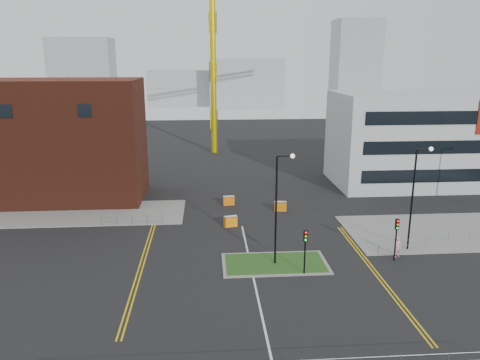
% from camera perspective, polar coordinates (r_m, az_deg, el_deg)
% --- Properties ---
extents(ground, '(200.00, 200.00, 0.00)m').
position_cam_1_polar(ground, '(31.66, 2.73, -16.40)').
color(ground, black).
rests_on(ground, ground).
extents(pavement_left, '(28.00, 8.00, 0.12)m').
position_cam_1_polar(pavement_left, '(54.14, -21.86, -3.90)').
color(pavement_left, slate).
rests_on(pavement_left, ground).
extents(pavement_right, '(24.00, 10.00, 0.12)m').
position_cam_1_polar(pavement_right, '(50.83, 26.23, -5.56)').
color(pavement_right, slate).
rests_on(pavement_right, ground).
extents(island_kerb, '(8.60, 4.60, 0.08)m').
position_cam_1_polar(island_kerb, '(38.90, 4.28, -10.13)').
color(island_kerb, slate).
rests_on(island_kerb, ground).
extents(grass_island, '(8.00, 4.00, 0.12)m').
position_cam_1_polar(grass_island, '(38.89, 4.28, -10.10)').
color(grass_island, '#224517').
rests_on(grass_island, ground).
extents(brick_building, '(24.20, 10.07, 14.24)m').
position_cam_1_polar(brick_building, '(59.04, -23.54, 4.23)').
color(brick_building, '#4E1F13').
rests_on(brick_building, ground).
extents(office_block, '(25.00, 12.20, 12.00)m').
position_cam_1_polar(office_block, '(66.62, 22.16, 4.69)').
color(office_block, '#BABDC0').
rests_on(office_block, ground).
extents(streetlamp_island, '(1.46, 0.36, 9.18)m').
position_cam_1_polar(streetlamp_island, '(37.00, 4.77, -2.54)').
color(streetlamp_island, black).
rests_on(streetlamp_island, ground).
extents(streetlamp_right_near, '(1.46, 0.36, 9.18)m').
position_cam_1_polar(streetlamp_right_near, '(42.33, 20.61, -1.23)').
color(streetlamp_right_near, black).
rests_on(streetlamp_right_near, ground).
extents(traffic_light_island, '(0.28, 0.33, 3.65)m').
position_cam_1_polar(traffic_light_island, '(36.41, 7.96, -7.68)').
color(traffic_light_island, black).
rests_on(traffic_light_island, ground).
extents(traffic_light_right, '(0.28, 0.33, 3.65)m').
position_cam_1_polar(traffic_light_right, '(40.54, 18.55, -5.96)').
color(traffic_light_right, black).
rests_on(traffic_light_right, ground).
extents(railing_left, '(6.05, 0.05, 1.10)m').
position_cam_1_polar(railing_left, '(48.13, -13.06, -4.61)').
color(railing_left, gray).
rests_on(railing_left, ground).
extents(railing_right, '(19.05, 5.05, 1.10)m').
position_cam_1_polar(railing_right, '(47.84, 26.25, -5.87)').
color(railing_right, gray).
rests_on(railing_right, ground).
extents(centre_line, '(0.15, 30.00, 0.01)m').
position_cam_1_polar(centre_line, '(33.37, 2.30, -14.63)').
color(centre_line, silver).
rests_on(centre_line, ground).
extents(yellow_left_a, '(0.12, 24.00, 0.01)m').
position_cam_1_polar(yellow_left_a, '(40.74, -11.86, -9.28)').
color(yellow_left_a, gold).
rests_on(yellow_left_a, ground).
extents(yellow_left_b, '(0.12, 24.00, 0.01)m').
position_cam_1_polar(yellow_left_b, '(40.70, -11.43, -9.28)').
color(yellow_left_b, gold).
rests_on(yellow_left_b, ground).
extents(yellow_right_a, '(0.12, 20.00, 0.01)m').
position_cam_1_polar(yellow_right_a, '(38.94, 15.90, -10.72)').
color(yellow_right_a, gold).
rests_on(yellow_right_a, ground).
extents(yellow_right_b, '(0.12, 20.00, 0.01)m').
position_cam_1_polar(yellow_right_b, '(39.04, 16.32, -10.68)').
color(yellow_right_b, gold).
rests_on(yellow_right_b, ground).
extents(skyline_a, '(18.00, 12.00, 22.00)m').
position_cam_1_polar(skyline_a, '(151.47, -18.58, 11.95)').
color(skyline_a, gray).
rests_on(skyline_a, ground).
extents(skyline_b, '(24.00, 12.00, 16.00)m').
position_cam_1_polar(skyline_b, '(157.69, 0.71, 11.68)').
color(skyline_b, gray).
rests_on(skyline_b, ground).
extents(skyline_c, '(14.00, 12.00, 28.00)m').
position_cam_1_polar(skyline_c, '(159.44, 13.88, 13.46)').
color(skyline_c, gray).
rests_on(skyline_c, ground).
extents(skyline_d, '(30.00, 12.00, 12.00)m').
position_cam_1_polar(skyline_d, '(167.28, -5.86, 11.09)').
color(skyline_d, gray).
rests_on(skyline_d, ground).
extents(pedestrian, '(0.76, 0.64, 1.79)m').
position_cam_1_polar(pedestrian, '(41.94, 18.67, -7.74)').
color(pedestrian, pink).
rests_on(pedestrian, ground).
extents(barrier_left, '(1.38, 0.73, 1.11)m').
position_cam_1_polar(barrier_left, '(46.68, -1.17, -5.01)').
color(barrier_left, orange).
rests_on(barrier_left, ground).
extents(barrier_mid, '(1.33, 0.59, 1.08)m').
position_cam_1_polar(barrier_mid, '(53.33, -1.39, -2.48)').
color(barrier_mid, orange).
rests_on(barrier_mid, ground).
extents(barrier_right, '(1.34, 0.60, 1.09)m').
position_cam_1_polar(barrier_right, '(51.53, 4.96, -3.15)').
color(barrier_right, orange).
rests_on(barrier_right, ground).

